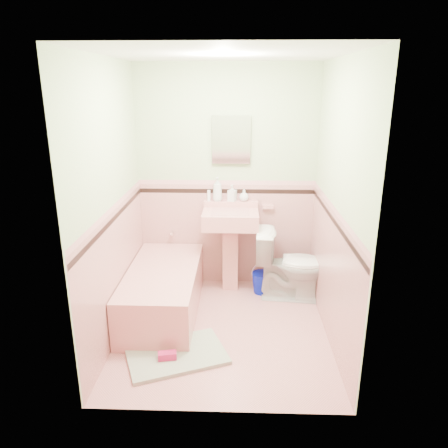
{
  "coord_description": "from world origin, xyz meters",
  "views": [
    {
      "loc": [
        0.13,
        -3.65,
        2.27
      ],
      "look_at": [
        0.0,
        0.25,
        1.0
      ],
      "focal_mm": 34.44,
      "sensor_mm": 36.0,
      "label": 1
    }
  ],
  "objects_px": {
    "bathtub": "(163,292)",
    "bucket": "(262,283)",
    "toilet": "(292,265)",
    "shoe": "(167,356)",
    "soap_bottle_mid": "(232,193)",
    "sink": "(230,251)",
    "medicine_cabinet": "(231,140)",
    "soap_bottle_left": "(217,189)",
    "soap_bottle_right": "(244,195)"
  },
  "relations": [
    {
      "from": "toilet",
      "to": "shoe",
      "type": "height_order",
      "value": "toilet"
    },
    {
      "from": "bathtub",
      "to": "sink",
      "type": "bearing_deg",
      "value": 37.93
    },
    {
      "from": "soap_bottle_left",
      "to": "soap_bottle_mid",
      "type": "xyz_separation_m",
      "value": [
        0.16,
        0.0,
        -0.04
      ]
    },
    {
      "from": "toilet",
      "to": "shoe",
      "type": "bearing_deg",
      "value": 142.17
    },
    {
      "from": "bathtub",
      "to": "toilet",
      "type": "distance_m",
      "value": 1.42
    },
    {
      "from": "soap_bottle_left",
      "to": "bucket",
      "type": "bearing_deg",
      "value": -24.14
    },
    {
      "from": "bathtub",
      "to": "sink",
      "type": "height_order",
      "value": "sink"
    },
    {
      "from": "soap_bottle_left",
      "to": "soap_bottle_mid",
      "type": "height_order",
      "value": "soap_bottle_left"
    },
    {
      "from": "toilet",
      "to": "shoe",
      "type": "relative_size",
      "value": 4.99
    },
    {
      "from": "soap_bottle_mid",
      "to": "bucket",
      "type": "distance_m",
      "value": 1.08
    },
    {
      "from": "shoe",
      "to": "soap_bottle_mid",
      "type": "bearing_deg",
      "value": 60.39
    },
    {
      "from": "medicine_cabinet",
      "to": "bathtub",
      "type": "bearing_deg",
      "value": -132.58
    },
    {
      "from": "bathtub",
      "to": "shoe",
      "type": "xyz_separation_m",
      "value": [
        0.17,
        -0.86,
        -0.16
      ]
    },
    {
      "from": "bathtub",
      "to": "soap_bottle_mid",
      "type": "xyz_separation_m",
      "value": [
        0.69,
        0.71,
        0.89
      ]
    },
    {
      "from": "medicine_cabinet",
      "to": "shoe",
      "type": "relative_size",
      "value": 3.07
    },
    {
      "from": "soap_bottle_left",
      "to": "soap_bottle_right",
      "type": "relative_size",
      "value": 2.03
    },
    {
      "from": "soap_bottle_left",
      "to": "toilet",
      "type": "bearing_deg",
      "value": -22.2
    },
    {
      "from": "bathtub",
      "to": "bucket",
      "type": "xyz_separation_m",
      "value": [
        1.05,
        0.48,
        -0.11
      ]
    },
    {
      "from": "medicine_cabinet",
      "to": "soap_bottle_left",
      "type": "distance_m",
      "value": 0.57
    },
    {
      "from": "soap_bottle_right",
      "to": "bathtub",
      "type": "bearing_deg",
      "value": -139.38
    },
    {
      "from": "soap_bottle_left",
      "to": "soap_bottle_mid",
      "type": "relative_size",
      "value": 1.46
    },
    {
      "from": "bucket",
      "to": "shoe",
      "type": "distance_m",
      "value": 1.6
    },
    {
      "from": "medicine_cabinet",
      "to": "soap_bottle_right",
      "type": "bearing_deg",
      "value": -11.48
    },
    {
      "from": "soap_bottle_left",
      "to": "toilet",
      "type": "height_order",
      "value": "soap_bottle_left"
    },
    {
      "from": "soap_bottle_right",
      "to": "soap_bottle_mid",
      "type": "bearing_deg",
      "value": 180.0
    },
    {
      "from": "sink",
      "to": "soap_bottle_right",
      "type": "bearing_deg",
      "value": 50.62
    },
    {
      "from": "bathtub",
      "to": "soap_bottle_left",
      "type": "height_order",
      "value": "soap_bottle_left"
    },
    {
      "from": "soap_bottle_mid",
      "to": "shoe",
      "type": "bearing_deg",
      "value": -108.42
    },
    {
      "from": "toilet",
      "to": "bathtub",
      "type": "bearing_deg",
      "value": 111.45
    },
    {
      "from": "soap_bottle_mid",
      "to": "bucket",
      "type": "bearing_deg",
      "value": -33.27
    },
    {
      "from": "bathtub",
      "to": "bucket",
      "type": "distance_m",
      "value": 1.16
    },
    {
      "from": "sink",
      "to": "toilet",
      "type": "height_order",
      "value": "sink"
    },
    {
      "from": "toilet",
      "to": "bucket",
      "type": "xyz_separation_m",
      "value": [
        -0.31,
        0.11,
        -0.27
      ]
    },
    {
      "from": "soap_bottle_right",
      "to": "shoe",
      "type": "relative_size",
      "value": 0.84
    },
    {
      "from": "medicine_cabinet",
      "to": "soap_bottle_mid",
      "type": "relative_size",
      "value": 2.62
    },
    {
      "from": "soap_bottle_right",
      "to": "sink",
      "type": "bearing_deg",
      "value": -129.38
    },
    {
      "from": "soap_bottle_right",
      "to": "shoe",
      "type": "xyz_separation_m",
      "value": [
        -0.66,
        -1.57,
        -1.02
      ]
    },
    {
      "from": "bathtub",
      "to": "bucket",
      "type": "bearing_deg",
      "value": 24.51
    },
    {
      "from": "soap_bottle_mid",
      "to": "soap_bottle_right",
      "type": "distance_m",
      "value": 0.14
    },
    {
      "from": "bathtub",
      "to": "soap_bottle_right",
      "type": "distance_m",
      "value": 1.39
    },
    {
      "from": "soap_bottle_right",
      "to": "toilet",
      "type": "distance_m",
      "value": 0.93
    },
    {
      "from": "soap_bottle_mid",
      "to": "soap_bottle_right",
      "type": "height_order",
      "value": "soap_bottle_mid"
    },
    {
      "from": "soap_bottle_mid",
      "to": "toilet",
      "type": "bearing_deg",
      "value": -26.99
    },
    {
      "from": "toilet",
      "to": "shoe",
      "type": "distance_m",
      "value": 1.74
    },
    {
      "from": "soap_bottle_right",
      "to": "bucket",
      "type": "xyz_separation_m",
      "value": [
        0.22,
        -0.23,
        -0.97
      ]
    },
    {
      "from": "medicine_cabinet",
      "to": "soap_bottle_left",
      "type": "xyz_separation_m",
      "value": [
        -0.15,
        -0.03,
        -0.55
      ]
    },
    {
      "from": "shoe",
      "to": "bucket",
      "type": "bearing_deg",
      "value": 45.55
    },
    {
      "from": "bathtub",
      "to": "toilet",
      "type": "bearing_deg",
      "value": 15.33
    },
    {
      "from": "medicine_cabinet",
      "to": "soap_bottle_left",
      "type": "height_order",
      "value": "medicine_cabinet"
    },
    {
      "from": "bathtub",
      "to": "bucket",
      "type": "relative_size",
      "value": 6.3
    }
  ]
}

